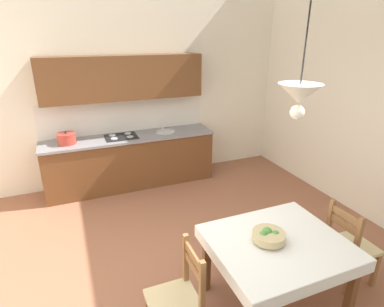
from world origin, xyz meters
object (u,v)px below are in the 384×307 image
at_px(pendant_lamp, 299,95).
at_px(dining_chair_tv_side, 178,299).
at_px(dining_table, 277,253).
at_px(dining_chair_window_side, 349,246).
at_px(fruit_bowl, 268,236).
at_px(kitchen_cabinetry, 129,138).

bearing_deg(pendant_lamp, dining_chair_tv_side, 174.30).
distance_m(dining_table, dining_chair_window_side, 0.94).
height_order(dining_table, dining_chair_window_side, dining_chair_window_side).
bearing_deg(fruit_bowl, kitchen_cabinetry, 101.09).
xyz_separation_m(kitchen_cabinetry, dining_chair_tv_side, (-0.27, -3.19, -0.41)).
bearing_deg(dining_chair_tv_side, dining_table, -0.05).
relative_size(dining_table, fruit_bowl, 4.07).
bearing_deg(dining_chair_tv_side, dining_chair_window_side, -0.54).
relative_size(kitchen_cabinetry, fruit_bowl, 9.51).
height_order(kitchen_cabinetry, dining_chair_tv_side, kitchen_cabinetry).
distance_m(dining_chair_tv_side, dining_chair_window_side, 1.90).
bearing_deg(dining_chair_window_side, kitchen_cabinetry, 116.90).
height_order(dining_chair_tv_side, fruit_bowl, dining_chair_tv_side).
xyz_separation_m(dining_table, pendant_lamp, (-0.05, -0.09, 1.48)).
xyz_separation_m(dining_chair_tv_side, pendant_lamp, (0.93, -0.09, 1.67)).
relative_size(dining_chair_tv_side, dining_chair_window_side, 1.00).
xyz_separation_m(dining_chair_tv_side, fruit_bowl, (0.89, 0.03, 0.37)).
relative_size(dining_chair_tv_side, fruit_bowl, 3.10).
distance_m(kitchen_cabinetry, dining_table, 3.28).
bearing_deg(fruit_bowl, dining_table, -21.46).
xyz_separation_m(kitchen_cabinetry, pendant_lamp, (0.66, -3.29, 1.25)).
bearing_deg(pendant_lamp, dining_table, 62.62).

